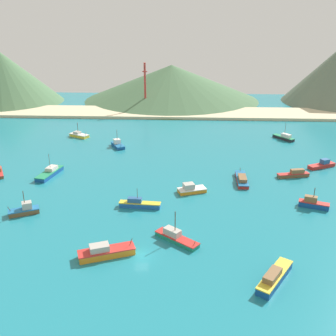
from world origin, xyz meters
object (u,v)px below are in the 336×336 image
Objects in this scene: fishing_boat_2 at (79,135)px; fishing_boat_14 at (242,179)px; fishing_boat_13 at (322,165)px; radio_tower at (145,87)px; fishing_boat_4 at (294,174)px; fishing_boat_11 at (105,252)px; fishing_boat_0 at (284,137)px; fishing_boat_6 at (50,173)px; fishing_boat_9 at (274,277)px; fishing_boat_7 at (176,237)px; fishing_boat_1 at (191,189)px; fishing_boat_15 at (118,145)px; fishing_boat_3 at (25,210)px; fishing_boat_5 at (139,204)px; fishing_boat_8 at (313,203)px.

fishing_boat_2 is 0.73× the size of fishing_boat_14.
radio_tower is at bearing 129.60° from fishing_boat_13.
fishing_boat_11 reaches higher than fishing_boat_4.
fishing_boat_6 is at bearing -152.71° from fishing_boat_0.
fishing_boat_6 is 69.94m from fishing_boat_9.
fishing_boat_7 is (38.65, -70.93, 0.07)m from fishing_boat_2.
fishing_boat_1 is 0.71× the size of fishing_boat_11.
fishing_boat_1 is at bearing -151.81° from fishing_boat_14.
fishing_boat_2 is at bearing -179.75° from fishing_boat_0.
fishing_boat_15 is (-59.93, -11.65, -0.00)m from fishing_boat_0.
radio_tower reaches higher than fishing_boat_0.
fishing_boat_14 is (17.15, 30.71, -0.06)m from fishing_boat_7.
fishing_boat_4 is (67.06, 25.28, -0.14)m from fishing_boat_3.
fishing_boat_5 is 0.43× the size of radio_tower.
radio_tower is (-9.03, 102.23, 10.75)m from fishing_boat_5.
fishing_boat_2 reaches higher than fishing_boat_4.
fishing_boat_8 reaches higher than fishing_boat_11.
fishing_boat_13 is 95.98m from radio_tower.
fishing_boat_4 is 13.04m from fishing_boat_13.
fishing_boat_11 is (-44.84, -22.17, -0.08)m from fishing_boat_8.
fishing_boat_14 is (13.90, 7.45, -0.12)m from fishing_boat_1.
fishing_boat_0 is at bearing 62.81° from fishing_boat_14.
fishing_boat_9 is (51.66, -21.86, 0.03)m from fishing_boat_3.
fishing_boat_3 is at bearing 164.32° from fishing_boat_7.
fishing_boat_3 is 0.77× the size of fishing_boat_7.
fishing_boat_4 is 1.16× the size of fishing_boat_15.
fishing_boat_0 is 0.81× the size of fishing_boat_9.
fishing_boat_6 reaches higher than fishing_boat_2.
fishing_boat_2 reaches higher than fishing_boat_5.
fishing_boat_3 reaches higher than fishing_boat_2.
fishing_boat_5 is (-12.33, -9.03, -0.01)m from fishing_boat_1.
fishing_boat_0 reaches higher than fishing_boat_3.
fishing_boat_9 is 60.81m from fishing_boat_13.
fishing_boat_7 is 20.84m from fishing_boat_9.
fishing_boat_5 is at bearing -150.95° from fishing_boat_13.
fishing_boat_3 is at bearing -174.46° from fishing_boat_8.
fishing_boat_1 is 37.94m from fishing_boat_9.
fishing_boat_0 is 0.76× the size of fishing_boat_11.
fishing_boat_2 is at bearing 153.18° from fishing_boat_4.
fishing_boat_2 reaches higher than fishing_boat_1.
fishing_boat_3 reaches higher than fishing_boat_9.
fishing_boat_8 is 32.03m from fishing_boat_9.
fishing_boat_3 is 0.72× the size of fishing_boat_5.
fishing_boat_4 is at bearing -98.83° from fishing_boat_0.
radio_tower reaches higher than fishing_boat_14.
fishing_boat_11 is at bearing -137.86° from fishing_boat_4.
fishing_boat_13 is at bearing 7.36° from fishing_boat_6.
fishing_boat_11 is 47.44m from fishing_boat_14.
fishing_boat_0 is at bearing 40.24° from fishing_boat_3.
fishing_boat_13 is (42.69, 42.98, -0.02)m from fishing_boat_7.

